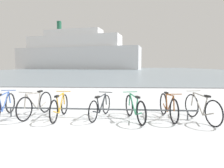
% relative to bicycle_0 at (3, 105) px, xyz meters
% --- Properties ---
extents(ground, '(80.00, 132.00, 0.08)m').
position_rel_bicycle_0_xyz_m(ground, '(2.22, 51.89, -0.40)').
color(ground, silver).
extents(bike_rack, '(6.08, 0.21, 0.31)m').
position_rel_bicycle_0_xyz_m(bike_rack, '(2.94, -0.03, -0.09)').
color(bike_rack, '#4C5156').
rests_on(bike_rack, ground).
extents(bicycle_0, '(0.46, 1.66, 0.79)m').
position_rel_bicycle_0_xyz_m(bicycle_0, '(0.00, 0.00, 0.00)').
color(bicycle_0, black).
rests_on(bicycle_0, ground).
extents(bicycle_1, '(0.50, 1.77, 0.84)m').
position_rel_bicycle_0_xyz_m(bicycle_1, '(1.02, 0.08, 0.02)').
color(bicycle_1, black).
rests_on(bicycle_1, ground).
extents(bicycle_2, '(0.46, 1.67, 0.79)m').
position_rel_bicycle_0_xyz_m(bicycle_2, '(1.84, -0.11, -0.00)').
color(bicycle_2, black).
rests_on(bicycle_2, ground).
extents(bicycle_3, '(0.60, 1.60, 0.75)m').
position_rel_bicycle_0_xyz_m(bicycle_3, '(3.07, 0.03, -0.02)').
color(bicycle_3, black).
rests_on(bicycle_3, ground).
extents(bicycle_4, '(0.60, 1.65, 0.79)m').
position_rel_bicycle_0_xyz_m(bicycle_4, '(4.10, -0.19, 0.00)').
color(bicycle_4, black).
rests_on(bicycle_4, ground).
extents(bicycle_5, '(0.46, 1.71, 0.83)m').
position_rel_bicycle_0_xyz_m(bicycle_5, '(5.13, 0.01, 0.02)').
color(bicycle_5, black).
rests_on(bicycle_5, ground).
extents(bicycle_6, '(0.52, 1.69, 0.84)m').
position_rel_bicycle_0_xyz_m(bicycle_6, '(6.02, -0.21, 0.02)').
color(bicycle_6, black).
rests_on(bicycle_6, ground).
extents(ferry_ship, '(54.52, 21.43, 20.36)m').
position_rel_bicycle_0_xyz_m(ferry_ship, '(-15.52, 75.55, 6.47)').
color(ferry_ship, silver).
rests_on(ferry_ship, ground).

